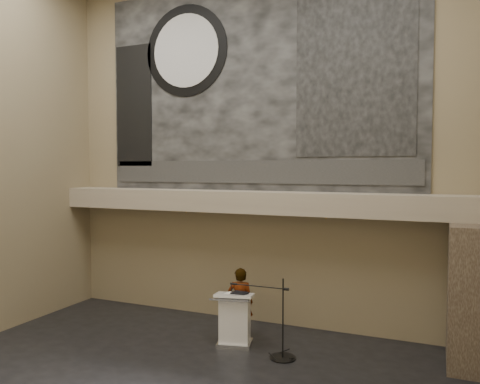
% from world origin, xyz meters
% --- Properties ---
extents(wall_back, '(10.00, 0.02, 8.50)m').
position_xyz_m(wall_back, '(0.00, 4.00, 4.25)').
color(wall_back, '#867555').
rests_on(wall_back, floor).
extents(soffit, '(10.00, 0.80, 0.50)m').
position_xyz_m(soffit, '(0.00, 3.60, 2.95)').
color(soffit, '#9F907B').
rests_on(soffit, wall_back).
extents(sprinkler_left, '(0.04, 0.04, 0.06)m').
position_xyz_m(sprinkler_left, '(-1.60, 3.55, 2.67)').
color(sprinkler_left, '#B2893D').
rests_on(sprinkler_left, soffit).
extents(sprinkler_right, '(0.04, 0.04, 0.06)m').
position_xyz_m(sprinkler_right, '(1.90, 3.55, 2.67)').
color(sprinkler_right, '#B2893D').
rests_on(sprinkler_right, soffit).
extents(banner, '(8.00, 0.05, 5.00)m').
position_xyz_m(banner, '(0.00, 3.97, 5.70)').
color(banner, black).
rests_on(banner, wall_back).
extents(banner_text_strip, '(7.76, 0.02, 0.55)m').
position_xyz_m(banner_text_strip, '(0.00, 3.93, 3.65)').
color(banner_text_strip, '#2A2A2A').
rests_on(banner_text_strip, banner).
extents(banner_clock_rim, '(2.30, 0.02, 2.30)m').
position_xyz_m(banner_clock_rim, '(-1.80, 3.93, 6.70)').
color(banner_clock_rim, black).
rests_on(banner_clock_rim, banner).
extents(banner_clock_face, '(1.84, 0.02, 1.84)m').
position_xyz_m(banner_clock_face, '(-1.80, 3.91, 6.70)').
color(banner_clock_face, silver).
rests_on(banner_clock_face, banner).
extents(banner_building_print, '(2.60, 0.02, 3.60)m').
position_xyz_m(banner_building_print, '(2.40, 3.93, 5.80)').
color(banner_building_print, black).
rests_on(banner_building_print, banner).
extents(banner_brick_print, '(1.10, 0.02, 3.20)m').
position_xyz_m(banner_brick_print, '(-3.40, 3.93, 5.40)').
color(banner_brick_print, black).
rests_on(banner_brick_print, banner).
extents(stone_pier, '(0.60, 1.40, 2.70)m').
position_xyz_m(stone_pier, '(4.65, 3.15, 1.35)').
color(stone_pier, '#433529').
rests_on(stone_pier, floor).
extents(lectern, '(0.90, 0.72, 1.14)m').
position_xyz_m(lectern, '(0.24, 2.36, 0.55)').
color(lectern, silver).
rests_on(lectern, floor).
extents(binder, '(0.34, 0.29, 0.04)m').
position_xyz_m(binder, '(0.35, 2.36, 1.12)').
color(binder, black).
rests_on(binder, lectern).
extents(papers, '(0.25, 0.30, 0.00)m').
position_xyz_m(papers, '(0.14, 2.31, 1.10)').
color(papers, white).
rests_on(papers, lectern).
extents(speaker_person, '(0.63, 0.49, 1.54)m').
position_xyz_m(speaker_person, '(0.16, 2.84, 0.77)').
color(speaker_person, silver).
rests_on(speaker_person, floor).
extents(mic_stand, '(1.37, 0.52, 1.59)m').
position_xyz_m(mic_stand, '(1.36, 2.09, 0.22)').
color(mic_stand, black).
rests_on(mic_stand, floor).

